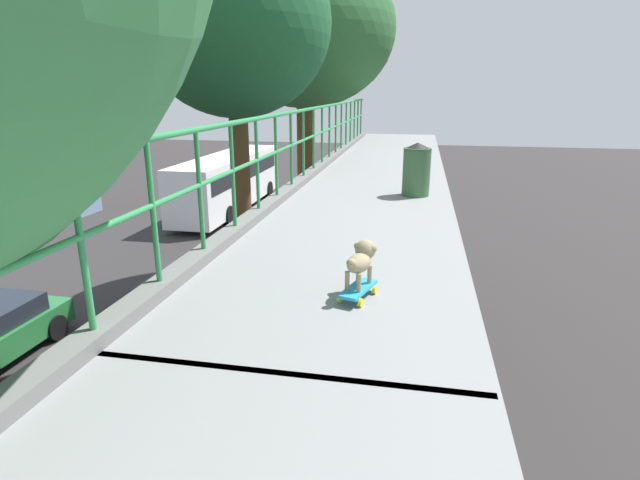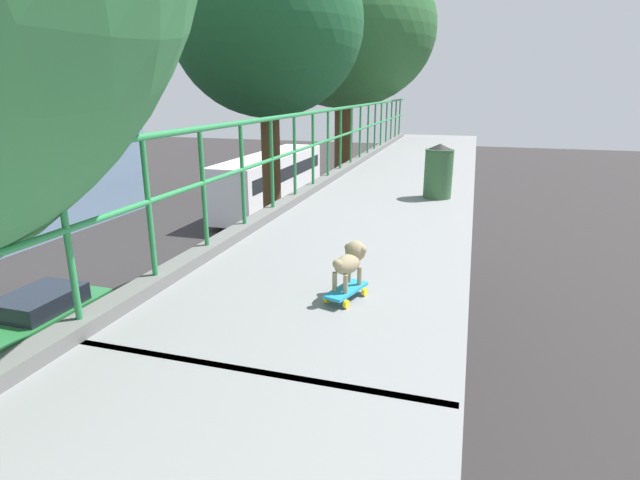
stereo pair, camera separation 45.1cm
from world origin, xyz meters
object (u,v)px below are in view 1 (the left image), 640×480
Objects in this scene: small_dog at (361,258)px; litter_bin at (417,169)px; city_bus at (228,179)px; toy_skateboard at (358,290)px; car_red_taxi_third at (2,456)px; car_blue_fifth at (177,303)px.

litter_bin reaches higher than small_dog.
toy_skateboard reaches higher than city_bus.
small_dog is (0.01, 0.07, 0.23)m from toy_skateboard.
car_red_taxi_third is 0.35× the size of city_bus.
car_red_taxi_third is 6.44m from car_blue_fifth.
litter_bin is at bearing 84.65° from toy_skateboard.
toy_skateboard is 0.24m from small_dog.
small_dog is (9.90, -22.45, 3.57)m from city_bus.
small_dog reaches higher than car_red_taxi_third.
litter_bin is at bearing -35.39° from car_blue_fifth.
city_bus is (-3.65, 20.20, 1.14)m from car_red_taxi_third.
small_dog is at bearing -54.19° from car_blue_fifth.
city_bus is 24.41× the size of toy_skateboard.
toy_skateboard is 0.58× the size of litter_bin.
car_blue_fifth is (-0.02, 6.44, 0.01)m from car_red_taxi_third.
car_blue_fifth is 14.27m from city_bus.
toy_skateboard is at bearing -95.35° from litter_bin.
car_red_taxi_third is 9.70× the size of small_dog.
car_blue_fifth is 0.38× the size of city_bus.
litter_bin reaches higher than city_bus.
small_dog reaches higher than toy_skateboard.
toy_skateboard is (6.26, -8.77, 4.46)m from car_blue_fifth.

